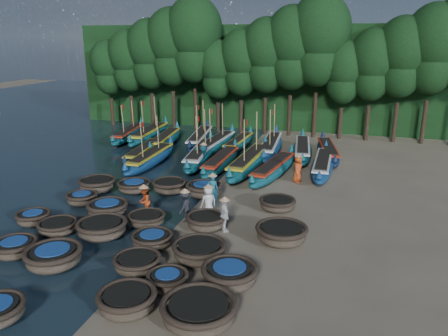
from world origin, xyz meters
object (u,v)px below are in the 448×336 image
(coracle_13, at_px, (152,239))
(fisherman_4, at_px, (224,214))
(coracle_5, at_px, (15,247))
(fisherman_5, at_px, (204,155))
(coracle_24, at_px, (277,204))
(long_boat_9, at_px, (128,134))
(coracle_20, at_px, (97,184))
(fisherman_2, at_px, (144,200))
(coracle_17, at_px, (147,219))
(coracle_21, at_px, (134,186))
(long_boat_17, at_px, (328,151))
(coracle_16, at_px, (108,209))
(long_boat_12, at_px, (200,138))
(long_boat_14, at_px, (239,143))
(fisherman_6, at_px, (298,168))
(long_boat_4, at_px, (200,155))
(long_boat_13, at_px, (216,144))
(coracle_14, at_px, (199,251))
(fisherman_3, at_px, (185,205))
(coracle_12, at_px, (102,228))
(coracle_7, at_px, (137,263))
(coracle_18, at_px, (206,221))
(coracle_22, at_px, (169,186))
(coracle_4, at_px, (199,311))
(fisherman_0, at_px, (208,201))
(long_boat_7, at_px, (274,169))
(long_boat_15, at_px, (271,146))
(long_boat_8, at_px, (323,165))
(long_boat_16, at_px, (302,150))
(coracle_6, at_px, (54,257))
(long_boat_11, at_px, (165,140))
(coracle_3, at_px, (127,301))
(coracle_23, at_px, (204,189))
(long_boat_6, at_px, (249,162))
(fisherman_1, at_px, (213,188))
(long_boat_10, at_px, (150,134))
(coracle_11, at_px, (58,227))
(coracle_8, at_px, (168,280))
(coracle_19, at_px, (281,233))
(long_boat_5, at_px, (221,162))
(coracle_15, at_px, (82,198))

(coracle_13, relative_size, fisherman_4, 1.22)
(coracle_5, xyz_separation_m, fisherman_5, (3.46, 14.56, 0.48))
(coracle_24, height_order, long_boat_9, long_boat_9)
(coracle_20, bearing_deg, fisherman_2, -30.96)
(coracle_17, bearing_deg, coracle_21, 124.05)
(long_boat_17, bearing_deg, coracle_16, -134.32)
(coracle_13, height_order, fisherman_4, fisherman_4)
(coracle_24, distance_m, long_boat_12, 15.37)
(long_boat_14, bearing_deg, fisherman_6, -48.41)
(long_boat_4, height_order, fisherman_5, long_boat_4)
(long_boat_4, relative_size, long_boat_9, 1.12)
(coracle_21, distance_m, long_boat_13, 10.79)
(coracle_14, height_order, fisherman_3, fisherman_3)
(coracle_12, xyz_separation_m, fisherman_4, (5.22, 2.20, 0.42))
(coracle_7, distance_m, fisherman_5, 14.40)
(coracle_7, distance_m, coracle_16, 5.87)
(coracle_18, distance_m, coracle_21, 6.87)
(coracle_22, bearing_deg, coracle_4, -62.75)
(long_boat_14, distance_m, fisherman_0, 14.40)
(coracle_12, height_order, long_boat_4, long_boat_4)
(coracle_12, xyz_separation_m, long_boat_7, (6.00, 11.21, 0.07))
(long_boat_15, height_order, fisherman_3, long_boat_15)
(long_boat_8, xyz_separation_m, long_boat_16, (-1.77, 3.75, 0.01))
(coracle_6, bearing_deg, fisherman_4, 42.61)
(coracle_12, distance_m, long_boat_12, 18.19)
(long_boat_7, relative_size, long_boat_16, 0.98)
(long_boat_11, height_order, long_boat_17, long_boat_11)
(coracle_13, distance_m, coracle_14, 2.46)
(coracle_13, bearing_deg, long_boat_15, 82.93)
(coracle_17, bearing_deg, long_boat_17, 62.76)
(coracle_3, bearing_deg, coracle_21, 116.14)
(coracle_14, height_order, long_boat_11, long_boat_11)
(coracle_7, bearing_deg, coracle_23, 90.87)
(coracle_20, relative_size, long_boat_6, 0.24)
(long_boat_4, bearing_deg, long_boat_14, 63.19)
(coracle_21, bearing_deg, fisherman_1, -5.05)
(long_boat_15, relative_size, fisherman_3, 4.81)
(coracle_6, bearing_deg, long_boat_17, 64.31)
(coracle_18, xyz_separation_m, long_boat_10, (-10.70, 16.33, 0.16))
(long_boat_11, bearing_deg, coracle_23, -63.51)
(long_boat_11, bearing_deg, long_boat_10, 138.82)
(long_boat_7, bearing_deg, coracle_11, -116.17)
(long_boat_12, height_order, long_boat_16, long_boat_12)
(coracle_14, xyz_separation_m, long_boat_12, (-6.55, 18.92, 0.14))
(coracle_8, distance_m, coracle_19, 5.92)
(coracle_24, xyz_separation_m, long_boat_7, (-1.20, 5.72, 0.15))
(coracle_11, relative_size, coracle_24, 1.12)
(long_boat_5, relative_size, fisherman_5, 4.05)
(coracle_15, height_order, long_boat_9, long_boat_9)
(long_boat_8, bearing_deg, fisherman_1, -126.30)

